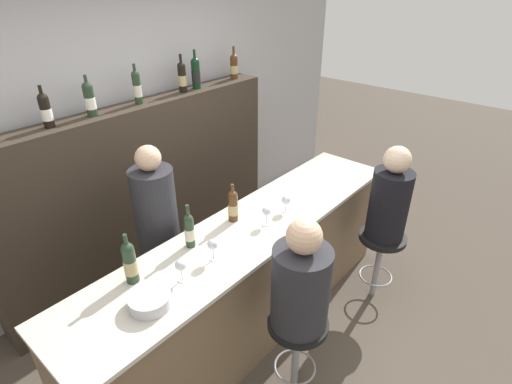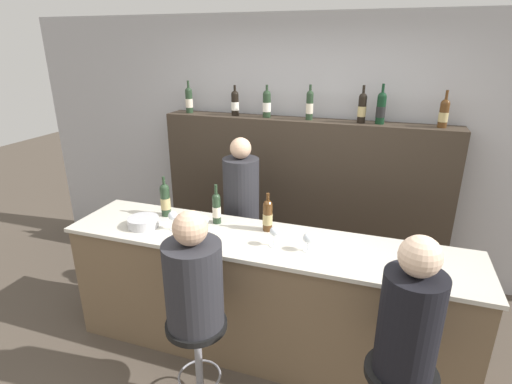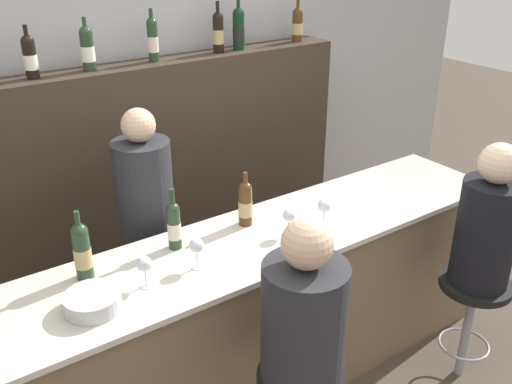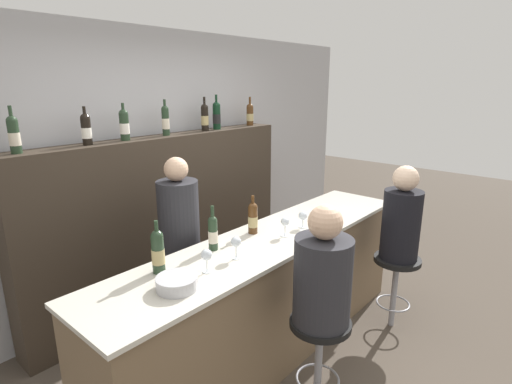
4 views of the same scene
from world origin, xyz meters
name	(u,v)px [view 3 (image 3 of 4)]	position (x,y,z in m)	size (l,w,h in m)	color
wall_back	(138,106)	(0.00, 1.80, 1.30)	(6.40, 0.05, 2.60)	#B2B2B7
bar_counter	(264,312)	(0.00, 0.30, 0.49)	(3.01, 0.64, 0.98)	brown
back_bar_cabinet	(158,181)	(0.00, 1.57, 0.82)	(2.82, 0.28, 1.64)	#382D23
wine_bottle_counter_0	(82,251)	(-0.89, 0.46, 1.12)	(0.08, 0.08, 0.34)	#233823
wine_bottle_counter_1	(174,225)	(-0.43, 0.46, 1.11)	(0.07, 0.07, 0.32)	#233823
wine_bottle_counter_2	(245,203)	(-0.01, 0.46, 1.11)	(0.07, 0.07, 0.30)	#4C2D14
wine_bottle_backbar_1	(30,56)	(-0.71, 1.57, 1.76)	(0.08, 0.08, 0.30)	black
wine_bottle_backbar_2	(87,48)	(-0.37, 1.57, 1.77)	(0.08, 0.08, 0.31)	#233823
wine_bottle_backbar_3	(153,39)	(0.05, 1.57, 1.78)	(0.07, 0.07, 0.32)	#233823
wine_bottle_backbar_4	(218,32)	(0.52, 1.57, 1.77)	(0.07, 0.07, 0.33)	black
wine_bottle_backbar_5	(239,28)	(0.69, 1.57, 1.78)	(0.08, 0.08, 0.35)	black
wine_bottle_backbar_6	(297,24)	(1.20, 1.57, 1.76)	(0.08, 0.08, 0.31)	#4C2D14
wine_glass_0	(144,265)	(-0.69, 0.24, 1.09)	(0.07, 0.07, 0.15)	silver
wine_glass_1	(197,246)	(-0.43, 0.24, 1.10)	(0.07, 0.07, 0.15)	silver
wine_glass_2	(289,217)	(0.10, 0.24, 1.09)	(0.08, 0.08, 0.15)	silver
wine_glass_3	(324,206)	(0.34, 0.24, 1.08)	(0.07, 0.07, 0.13)	silver
metal_bowl	(93,302)	(-0.95, 0.21, 1.02)	(0.24, 0.24, 0.07)	#B7B7BC
guest_seated_left	(304,315)	(-0.25, -0.31, 0.98)	(0.36, 0.36, 0.77)	#28282D
bar_stool_right	(472,302)	(0.99, -0.31, 0.52)	(0.39, 0.39, 0.66)	gray
guest_seated_right	(488,225)	(0.99, -0.31, 1.01)	(0.32, 0.32, 0.81)	black
bartender	(150,251)	(-0.39, 0.89, 0.73)	(0.31, 0.31, 1.58)	#28282D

